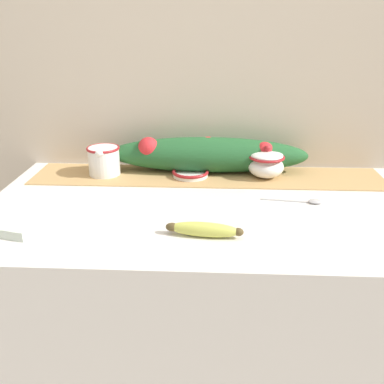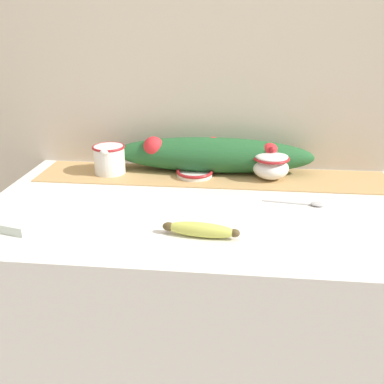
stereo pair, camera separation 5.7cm
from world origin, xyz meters
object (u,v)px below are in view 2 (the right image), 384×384
(sugar_bowl, at_px, (271,165))
(banana, at_px, (201,230))
(cream_pitcher, at_px, (109,158))
(napkin_stack, at_px, (18,217))
(small_dish, at_px, (195,173))
(spoon, at_px, (313,204))

(sugar_bowl, xyz_separation_m, banana, (-0.19, -0.41, -0.03))
(banana, bearing_deg, cream_pitcher, 129.23)
(napkin_stack, bearing_deg, cream_pitcher, 70.63)
(sugar_bowl, bearing_deg, banana, -114.58)
(sugar_bowl, relative_size, small_dish, 0.97)
(cream_pitcher, relative_size, sugar_bowl, 1.07)
(cream_pitcher, bearing_deg, sugar_bowl, -0.11)
(cream_pitcher, relative_size, spoon, 0.73)
(sugar_bowl, height_order, spoon, sugar_bowl)
(banana, bearing_deg, sugar_bowl, 65.42)
(napkin_stack, bearing_deg, spoon, 12.99)
(banana, xyz_separation_m, napkin_stack, (-0.47, 0.04, -0.01))
(sugar_bowl, distance_m, spoon, 0.23)
(sugar_bowl, height_order, napkin_stack, sugar_bowl)
(cream_pitcher, relative_size, small_dish, 1.04)
(small_dish, distance_m, banana, 0.41)
(small_dish, height_order, spoon, small_dish)
(sugar_bowl, relative_size, napkin_stack, 0.79)
(napkin_stack, bearing_deg, banana, -4.44)
(small_dish, xyz_separation_m, banana, (0.05, -0.41, 0.00))
(small_dish, xyz_separation_m, spoon, (0.35, -0.20, -0.01))
(cream_pitcher, distance_m, small_dish, 0.29)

